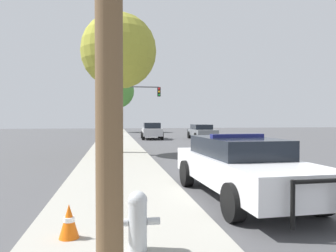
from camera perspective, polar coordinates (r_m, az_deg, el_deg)
The scene contains 10 objects.
ground_plane at distance 9.58m, azimuth 24.53°, elevation -9.99°, with size 110.00×110.00×0.00m, color #474749.
sidewalk_left at distance 7.98m, azimuth -8.19°, elevation -11.68°, with size 3.00×110.00×0.13m.
police_car at distance 7.89m, azimuth 12.54°, elevation -6.70°, with size 2.18×5.33×1.49m.
fire_hydrant at distance 4.47m, azimuth -5.30°, elevation -15.78°, with size 0.59×0.26×0.78m.
traffic_light at distance 31.53m, azimuth -5.25°, elevation 4.51°, with size 3.79×0.35×4.91m.
car_background_oncoming at distance 29.57m, azimuth 5.90°, elevation -0.92°, with size 2.10×4.74×1.32m.
car_background_midblock at distance 29.58m, azimuth -2.85°, elevation -0.80°, with size 2.00×4.03×1.48m.
tree_sidewalk_near at distance 17.24m, azimuth -8.56°, elevation 12.68°, with size 3.84×3.84×7.09m.
tree_sidewalk_far at distance 45.01m, azimuth -8.92°, elevation 6.02°, with size 4.70×4.70×7.82m.
traffic_cone at distance 5.12m, azimuth -16.86°, elevation -15.55°, with size 0.29×0.29×0.49m.
Camera 1 is at (-5.27, -7.78, 1.86)m, focal length 35.00 mm.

